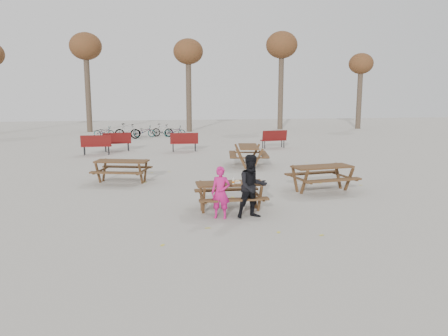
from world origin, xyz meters
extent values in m
plane|color=gray|center=(0.00, 0.00, 0.00)|extent=(80.00, 80.00, 0.00)
cube|color=#3A1F15|center=(0.00, 0.00, 0.75)|extent=(1.80, 0.70, 0.05)
cube|color=#3A1F15|center=(0.00, -0.60, 0.45)|extent=(1.80, 0.25, 0.05)
cube|color=#3A1F15|center=(0.00, 0.60, 0.45)|extent=(1.80, 0.25, 0.05)
cylinder|color=#3A1F15|center=(-0.75, -0.30, 0.36)|extent=(0.08, 0.08, 0.73)
cylinder|color=#3A1F15|center=(-0.75, 0.30, 0.36)|extent=(0.08, 0.08, 0.73)
cylinder|color=#3A1F15|center=(0.75, -0.30, 0.36)|extent=(0.08, 0.08, 0.73)
cylinder|color=#3A1F15|center=(0.75, 0.30, 0.36)|extent=(0.08, 0.08, 0.73)
cube|color=white|center=(0.17, -0.10, 0.79)|extent=(0.18, 0.11, 0.03)
ellipsoid|color=tan|center=(0.17, -0.10, 0.83)|extent=(0.14, 0.06, 0.05)
cylinder|color=silver|center=(0.05, -0.20, 0.85)|extent=(0.06, 0.06, 0.15)
cylinder|color=orange|center=(0.05, -0.20, 0.83)|extent=(0.07, 0.07, 0.05)
cylinder|color=white|center=(0.05, -0.20, 0.94)|extent=(0.03, 0.03, 0.02)
imported|color=#BA176A|center=(-0.36, -0.66, 0.66)|extent=(0.56, 0.46, 1.33)
imported|color=black|center=(0.44, -0.74, 0.81)|extent=(0.88, 0.74, 1.62)
imported|color=black|center=(-5.37, 20.60, 0.40)|extent=(1.61, 0.92, 0.80)
imported|color=black|center=(-3.70, 19.49, 0.53)|extent=(1.81, 0.75, 1.05)
imported|color=black|center=(-2.57, 20.57, 0.41)|extent=(1.61, 0.70, 0.82)
imported|color=black|center=(-1.28, 20.57, 0.47)|extent=(1.61, 0.95, 0.93)
imported|color=black|center=(-0.41, 20.31, 0.41)|extent=(1.61, 0.79, 0.81)
cylinder|color=#382B21|center=(-7.00, 25.50, 3.15)|extent=(0.44, 0.44, 6.30)
ellipsoid|color=brown|center=(-7.00, 25.50, 6.75)|extent=(2.52, 2.52, 2.14)
cylinder|color=#382B21|center=(1.00, 24.50, 2.97)|extent=(0.44, 0.44, 5.95)
ellipsoid|color=brown|center=(1.00, 24.50, 6.38)|extent=(2.38, 2.38, 2.02)
cylinder|color=#382B21|center=(9.00, 25.50, 3.32)|extent=(0.44, 0.44, 6.65)
ellipsoid|color=brown|center=(9.00, 25.50, 7.12)|extent=(2.66, 2.66, 2.26)
cylinder|color=#382B21|center=(16.00, 25.00, 2.62)|extent=(0.44, 0.44, 5.25)
ellipsoid|color=brown|center=(16.00, 25.00, 5.62)|extent=(2.10, 2.10, 1.79)
camera|label=1|loc=(-2.03, -11.25, 3.15)|focal=35.00mm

